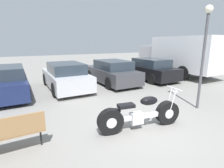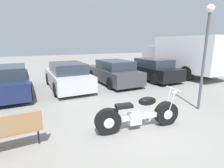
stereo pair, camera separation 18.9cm
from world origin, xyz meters
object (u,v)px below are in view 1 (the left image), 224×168
(park_bench, at_px, (3,133))
(parked_car_black, at_px, (149,69))
(parked_car_navy, at_px, (5,82))
(parked_car_dark_grey, at_px, (111,72))
(motorcycle, at_px, (139,114))
(delivery_truck, at_px, (179,54))
(lamp_post, at_px, (205,42))
(parked_car_silver, at_px, (66,76))

(park_bench, bearing_deg, parked_car_black, 31.24)
(parked_car_navy, relative_size, parked_car_dark_grey, 1.00)
(motorcycle, height_order, parked_car_navy, parked_car_navy)
(parked_car_navy, xyz_separation_m, park_bench, (0.13, -4.92, -0.09))
(parked_car_navy, relative_size, delivery_truck, 0.67)
(parked_car_dark_grey, bearing_deg, parked_car_navy, 179.88)
(delivery_truck, bearing_deg, parked_car_black, -179.76)
(lamp_post, bearing_deg, motorcycle, -175.24)
(motorcycle, bearing_deg, parked_car_dark_grey, 69.34)
(lamp_post, bearing_deg, parked_car_navy, 140.70)
(parked_car_dark_grey, bearing_deg, motorcycle, -110.66)
(parked_car_silver, height_order, parked_car_dark_grey, same)
(motorcycle, xyz_separation_m, lamp_post, (2.82, 0.24, 1.92))
(parked_car_silver, relative_size, parked_car_dark_grey, 1.00)
(parked_car_silver, height_order, delivery_truck, delivery_truck)
(parked_car_black, bearing_deg, motorcycle, -132.28)
(parked_car_silver, xyz_separation_m, park_bench, (-2.52, -4.95, -0.09))
(parked_car_navy, distance_m, parked_car_silver, 2.66)
(parked_car_navy, height_order, park_bench, parked_car_navy)
(motorcycle, height_order, lamp_post, lamp_post)
(parked_car_silver, bearing_deg, delivery_truck, -1.30)
(parked_car_dark_grey, bearing_deg, delivery_truck, -1.58)
(motorcycle, bearing_deg, delivery_truck, 34.82)
(park_bench, xyz_separation_m, lamp_post, (6.02, -0.11, 1.80))
(motorcycle, relative_size, parked_car_black, 0.59)
(lamp_post, bearing_deg, delivery_truck, 47.14)
(delivery_truck, bearing_deg, parked_car_silver, 178.70)
(parked_car_navy, bearing_deg, parked_car_silver, 0.52)
(park_bench, height_order, lamp_post, lamp_post)
(parked_car_dark_grey, bearing_deg, park_bench, -136.52)
(lamp_post, bearing_deg, park_bench, 178.91)
(parked_car_black, distance_m, lamp_post, 5.47)
(parked_car_silver, xyz_separation_m, parked_car_black, (5.31, -0.19, 0.00))
(motorcycle, distance_m, parked_car_black, 6.90)
(parked_car_navy, height_order, lamp_post, lamp_post)
(parked_car_dark_grey, height_order, park_bench, parked_car_dark_grey)
(parked_car_dark_grey, relative_size, lamp_post, 1.18)
(delivery_truck, relative_size, park_bench, 3.81)
(parked_car_black, bearing_deg, lamp_post, -110.45)
(parked_car_black, relative_size, delivery_truck, 0.67)
(park_bench, bearing_deg, parked_car_dark_grey, 43.48)
(parked_car_navy, distance_m, park_bench, 4.92)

